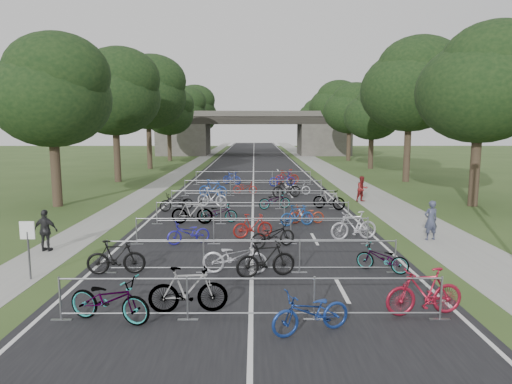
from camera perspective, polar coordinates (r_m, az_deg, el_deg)
ground at (r=11.51m, az=-0.65°, el=-15.72°), size 200.00×200.00×0.00m
road at (r=60.70m, az=-0.29°, el=3.81°), size 11.00×140.00×0.01m
sidewalk_right at (r=61.21m, az=7.23°, el=3.79°), size 3.00×140.00×0.01m
sidewalk_left at (r=61.17m, az=-7.35°, el=3.78°), size 2.00×140.00×0.01m
lane_markings at (r=60.70m, az=-0.29°, el=3.81°), size 0.12×140.00×0.00m
overpass_bridge at (r=75.53m, az=-0.28°, el=7.36°), size 31.00×8.00×7.05m
park_sign at (r=15.55m, az=-26.62°, el=-5.31°), size 0.45×0.06×1.83m
tree_left_0 at (r=28.89m, az=-24.11°, el=11.13°), size 6.72×6.72×10.25m
tree_right_0 at (r=29.56m, az=26.52°, el=11.75°), size 7.17×7.17×10.93m
tree_left_1 at (r=40.21m, az=-17.17°, el=11.62°), size 7.56×7.56×11.53m
tree_right_1 at (r=40.72m, az=18.89°, el=12.34°), size 8.18×8.18×12.47m
tree_left_2 at (r=51.85m, az=-13.29°, el=11.82°), size 8.40×8.40×12.81m
tree_right_2 at (r=52.11m, az=14.45°, el=9.37°), size 6.16×6.16×9.39m
tree_left_3 at (r=63.52m, az=-10.78°, el=9.72°), size 6.72×6.72×10.25m
tree_right_3 at (r=63.83m, az=11.74°, el=10.08°), size 7.17×7.17×10.93m
tree_left_4 at (r=75.37m, az=-9.12°, el=10.12°), size 7.56×7.56×11.53m
tree_right_4 at (r=75.64m, az=9.87°, el=10.55°), size 8.18×8.18×12.47m
tree_left_5 at (r=87.27m, az=-7.90°, el=10.41°), size 8.40×8.40×12.81m
tree_right_5 at (r=87.43m, az=8.46°, el=8.97°), size 6.16×6.16×9.39m
tree_left_6 at (r=99.13m, az=-6.95°, el=9.21°), size 6.72×6.72×10.25m
tree_right_6 at (r=99.33m, az=7.42°, el=9.45°), size 7.17×7.17×10.93m
barrier_row_0 at (r=11.30m, az=-0.65°, el=-13.20°), size 9.70×0.08×1.10m
barrier_row_1 at (r=14.71m, az=-0.55°, el=-8.07°), size 9.70×0.08×1.10m
barrier_row_2 at (r=18.19m, az=-0.48°, el=-4.89°), size 9.70×0.08×1.10m
barrier_row_3 at (r=21.91m, az=-0.44°, el=-2.63°), size 9.70×0.08×1.10m
barrier_row_4 at (r=25.85m, az=-0.40°, el=-0.96°), size 9.70×0.08×1.10m
barrier_row_5 at (r=30.79m, az=-0.37°, el=0.52°), size 9.70×0.08×1.10m
barrier_row_6 at (r=36.75m, az=-0.35°, el=1.78°), size 9.70×0.08×1.10m
bike_0 at (r=11.73m, az=-17.83°, el=-12.67°), size 2.28×1.34×1.13m
bike_1 at (r=11.82m, az=-8.48°, el=-12.03°), size 2.03×0.75×1.20m
bike_2 at (r=10.71m, az=6.92°, el=-14.72°), size 2.04×1.33×1.01m
bike_3 at (r=12.28m, az=20.31°, el=-11.66°), size 2.06×0.84×1.20m
bike_4 at (r=15.24m, az=-17.10°, el=-7.82°), size 1.88×0.69×1.11m
bike_5 at (r=14.67m, az=-2.67°, el=-8.12°), size 2.11×0.84×1.09m
bike_6 at (r=14.31m, az=1.23°, el=-8.42°), size 1.98×1.01×1.14m
bike_7 at (r=15.38m, az=15.50°, el=-8.03°), size 1.77×1.37×0.89m
bike_8 at (r=18.44m, az=-8.43°, el=-5.08°), size 1.83×1.24×0.91m
bike_9 at (r=19.21m, az=-0.40°, el=-4.27°), size 1.78×0.90×1.03m
bike_10 at (r=17.72m, az=2.12°, el=-5.39°), size 2.00×1.45×1.00m
bike_11 at (r=19.29m, az=12.13°, el=-4.15°), size 2.06×0.93×1.20m
bike_12 at (r=22.08m, az=-8.01°, el=-2.49°), size 2.01×0.65×1.20m
bike_13 at (r=22.39m, az=-4.66°, el=-2.60°), size 1.87×0.81×0.95m
bike_14 at (r=21.59m, az=5.17°, el=-2.95°), size 1.73×0.91×1.00m
bike_15 at (r=22.15m, az=6.35°, el=-2.83°), size 1.72×0.68×0.89m
bike_16 at (r=25.69m, az=-9.89°, el=-1.23°), size 2.01×1.50×1.01m
bike_17 at (r=26.65m, az=-5.51°, el=-0.67°), size 1.96×1.14×1.13m
bike_18 at (r=25.90m, az=2.34°, el=-1.07°), size 1.97×1.15×0.98m
bike_19 at (r=26.04m, az=9.10°, el=-0.93°), size 1.92×1.43×1.15m
bike_20 at (r=30.31m, az=-5.42°, el=0.45°), size 2.04×1.05×1.18m
bike_21 at (r=31.68m, az=-1.38°, el=0.55°), size 1.74×0.79×0.88m
bike_22 at (r=30.09m, az=3.84°, el=0.41°), size 2.05×1.06×1.18m
bike_23 at (r=31.37m, az=5.20°, el=0.49°), size 1.81×0.71×0.94m
bike_25 at (r=37.02m, az=-3.05°, el=1.77°), size 1.73×1.30×1.03m
bike_26 at (r=35.81m, az=3.29°, el=1.62°), size 2.27×1.33×1.13m
bike_27 at (r=36.98m, az=3.90°, el=1.90°), size 2.11×1.03×1.22m
pedestrian_a at (r=20.14m, az=21.01°, el=-3.34°), size 0.67×0.52×1.65m
pedestrian_b at (r=29.10m, az=13.13°, el=0.36°), size 0.95×0.86×1.60m
pedestrian_c at (r=18.86m, az=-24.80°, el=-4.42°), size 0.97×0.50×1.59m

